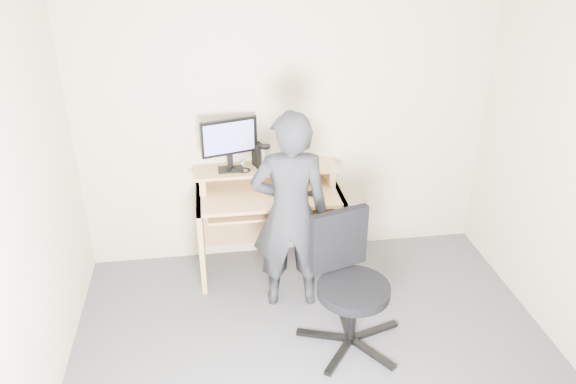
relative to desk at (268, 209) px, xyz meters
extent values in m
cube|color=beige|center=(0.20, 0.22, 0.70)|extent=(3.50, 0.02, 2.50)
cube|color=#D9B569|center=(-0.58, -0.08, -0.17)|extent=(0.04, 0.60, 0.75)
cube|color=#D9B569|center=(0.58, -0.08, -0.17)|extent=(0.04, 0.60, 0.75)
cube|color=#D9B569|center=(0.00, -0.08, 0.19)|extent=(1.20, 0.60, 0.03)
cube|color=#D9B569|center=(0.00, -0.16, 0.09)|extent=(1.02, 0.38, 0.02)
cube|color=#D9B569|center=(-0.54, 0.07, 0.28)|extent=(0.05, 0.28, 0.15)
cube|color=#D9B569|center=(0.54, 0.07, 0.28)|extent=(0.05, 0.28, 0.15)
cube|color=#D9B569|center=(0.00, 0.07, 0.35)|extent=(1.20, 0.30, 0.02)
cube|color=#D9B569|center=(0.00, 0.21, -0.12)|extent=(1.20, 0.03, 0.65)
cube|color=black|center=(-0.30, 0.06, 0.37)|extent=(0.21, 0.13, 0.01)
cube|color=black|center=(-0.30, 0.08, 0.44)|extent=(0.05, 0.04, 0.13)
cube|color=black|center=(-0.30, 0.06, 0.66)|extent=(0.46, 0.16, 0.30)
cube|color=#7C80D6|center=(-0.30, 0.04, 0.66)|extent=(0.41, 0.12, 0.25)
cube|color=black|center=(-0.06, 0.10, 0.46)|extent=(0.11, 0.15, 0.20)
cylinder|color=#B3B3B8|center=(-0.01, 0.05, 0.46)|extent=(0.09, 0.09, 0.19)
cube|color=black|center=(0.28, 0.04, 0.37)|extent=(0.11, 0.15, 0.01)
cube|color=black|center=(-0.28, 0.02, 0.38)|extent=(0.05, 0.04, 0.03)
torus|color=silver|center=(-0.13, 0.15, 0.37)|extent=(0.19, 0.19, 0.06)
cube|color=black|center=(-0.01, -0.17, 0.12)|extent=(0.48, 0.26, 0.03)
ellipsoid|color=black|center=(0.34, -0.18, 0.22)|extent=(0.11, 0.09, 0.04)
cube|color=black|center=(0.66, -1.06, -0.51)|extent=(0.39, 0.16, 0.03)
cube|color=black|center=(0.47, -0.92, -0.51)|extent=(0.06, 0.39, 0.03)
cube|color=black|center=(0.27, -1.06, -0.51)|extent=(0.38, 0.18, 0.03)
cube|color=black|center=(0.34, -1.29, -0.51)|extent=(0.28, 0.34, 0.03)
cube|color=black|center=(0.58, -1.29, -0.51)|extent=(0.26, 0.35, 0.03)
cylinder|color=black|center=(0.47, -1.12, -0.29)|extent=(0.06, 0.06, 0.41)
cylinder|color=black|center=(0.47, -1.12, -0.07)|extent=(0.51, 0.51, 0.07)
cube|color=black|center=(0.40, -0.91, 0.22)|extent=(0.43, 0.18, 0.46)
imported|color=black|center=(0.11, -0.54, 0.26)|extent=(0.61, 0.43, 1.62)
camera|label=1|loc=(-0.45, -4.18, 2.33)|focal=35.00mm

